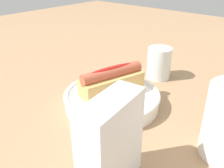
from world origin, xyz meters
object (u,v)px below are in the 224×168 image
Objects in this scene: water_glass at (159,65)px; hotdog_front at (112,81)px; serving_bowl at (112,98)px; napkin_box at (111,145)px.

hotdog_front is at bearing 0.06° from water_glass.
serving_bowl is 0.04m from hotdog_front.
napkin_box reaches higher than hotdog_front.
water_glass is (-0.21, -0.00, -0.02)m from hotdog_front.
hotdog_front reaches higher than water_glass.
water_glass is at bearing -179.94° from serving_bowl.
hotdog_front is 1.75× the size of water_glass.
napkin_box reaches higher than serving_bowl.
serving_bowl is 1.50× the size of napkin_box.
napkin_box is at bearing 21.45° from water_glass.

